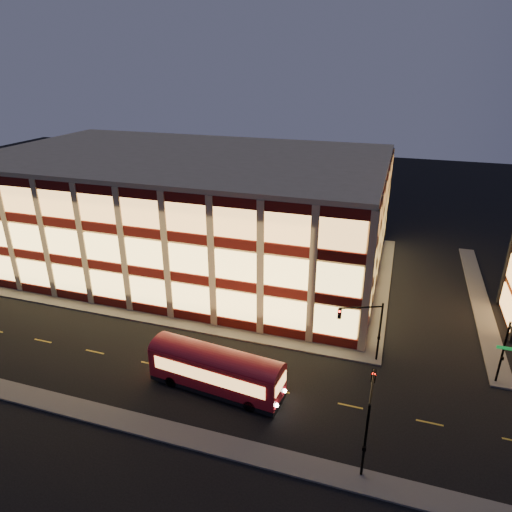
% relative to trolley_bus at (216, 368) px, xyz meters
% --- Properties ---
extents(ground, '(200.00, 200.00, 0.00)m').
position_rel_trolley_bus_xyz_m(ground, '(-11.03, 7.34, -2.14)').
color(ground, black).
rests_on(ground, ground).
extents(sidewalk_office_south, '(54.00, 2.00, 0.15)m').
position_rel_trolley_bus_xyz_m(sidewalk_office_south, '(-14.03, 8.34, -2.06)').
color(sidewalk_office_south, '#514F4C').
rests_on(sidewalk_office_south, ground).
extents(sidewalk_office_east, '(2.00, 30.00, 0.15)m').
position_rel_trolley_bus_xyz_m(sidewalk_office_east, '(11.97, 24.34, -2.06)').
color(sidewalk_office_east, '#514F4C').
rests_on(sidewalk_office_east, ground).
extents(sidewalk_tower_west, '(2.00, 30.00, 0.15)m').
position_rel_trolley_bus_xyz_m(sidewalk_tower_west, '(22.97, 24.34, -2.06)').
color(sidewalk_tower_west, '#514F4C').
rests_on(sidewalk_tower_west, ground).
extents(sidewalk_near, '(100.00, 2.00, 0.15)m').
position_rel_trolley_bus_xyz_m(sidewalk_near, '(-11.03, -5.66, -2.06)').
color(sidewalk_near, '#514F4C').
rests_on(sidewalk_near, ground).
extents(office_building, '(50.45, 30.45, 14.50)m').
position_rel_trolley_bus_xyz_m(office_building, '(-13.94, 24.26, 5.11)').
color(office_building, tan).
rests_on(office_building, ground).
extents(traffic_signal_far, '(3.79, 1.87, 6.00)m').
position_rel_trolley_bus_xyz_m(traffic_signal_far, '(11.18, 7.58, 1.98)').
color(traffic_signal_far, black).
rests_on(traffic_signal_far, ground).
extents(traffic_signal_right, '(1.20, 4.37, 6.00)m').
position_rel_trolley_bus_xyz_m(traffic_signal_right, '(22.47, 6.72, 1.97)').
color(traffic_signal_right, black).
rests_on(traffic_signal_right, ground).
extents(traffic_signal_near, '(0.32, 4.45, 6.00)m').
position_rel_trolley_bus_xyz_m(traffic_signal_near, '(12.47, -3.69, 1.99)').
color(traffic_signal_near, black).
rests_on(traffic_signal_near, ground).
extents(trolley_bus, '(11.62, 4.03, 3.86)m').
position_rel_trolley_bus_xyz_m(trolley_bus, '(0.00, 0.00, 0.00)').
color(trolley_bus, maroon).
rests_on(trolley_bus, ground).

